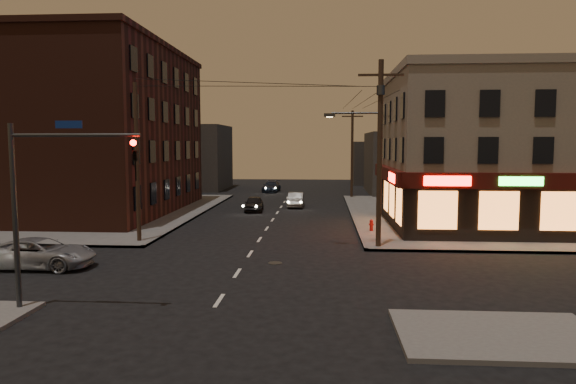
# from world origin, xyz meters

# --- Properties ---
(ground) EXTENTS (120.00, 120.00, 0.00)m
(ground) POSITION_xyz_m (0.00, 0.00, 0.00)
(ground) COLOR black
(ground) RESTS_ON ground
(sidewalk_ne) EXTENTS (24.00, 28.00, 0.15)m
(sidewalk_ne) POSITION_xyz_m (18.00, 19.00, 0.07)
(sidewalk_ne) COLOR #514F4C
(sidewalk_ne) RESTS_ON ground
(sidewalk_nw) EXTENTS (24.00, 28.00, 0.15)m
(sidewalk_nw) POSITION_xyz_m (-18.00, 19.00, 0.07)
(sidewalk_nw) COLOR #514F4C
(sidewalk_nw) RESTS_ON ground
(pizza_building) EXTENTS (15.85, 12.85, 10.50)m
(pizza_building) POSITION_xyz_m (15.93, 13.43, 5.35)
(pizza_building) COLOR gray
(pizza_building) RESTS_ON sidewalk_ne
(brick_apartment) EXTENTS (12.00, 20.00, 13.00)m
(brick_apartment) POSITION_xyz_m (-14.50, 19.00, 6.65)
(brick_apartment) COLOR #431F15
(brick_apartment) RESTS_ON sidewalk_nw
(bg_building_ne_a) EXTENTS (10.00, 12.00, 7.00)m
(bg_building_ne_a) POSITION_xyz_m (14.00, 38.00, 3.50)
(bg_building_ne_a) COLOR #3F3D3A
(bg_building_ne_a) RESTS_ON ground
(bg_building_nw) EXTENTS (9.00, 10.00, 8.00)m
(bg_building_nw) POSITION_xyz_m (-13.00, 42.00, 4.00)
(bg_building_nw) COLOR #3F3D3A
(bg_building_nw) RESTS_ON ground
(bg_building_ne_b) EXTENTS (8.00, 8.00, 6.00)m
(bg_building_ne_b) POSITION_xyz_m (12.00, 52.00, 3.00)
(bg_building_ne_b) COLOR #3F3D3A
(bg_building_ne_b) RESTS_ON ground
(utility_pole_main) EXTENTS (4.20, 0.44, 10.00)m
(utility_pole_main) POSITION_xyz_m (6.68, 5.80, 5.76)
(utility_pole_main) COLOR #382619
(utility_pole_main) RESTS_ON sidewalk_ne
(utility_pole_far) EXTENTS (0.26, 0.26, 9.00)m
(utility_pole_far) POSITION_xyz_m (6.80, 32.00, 4.65)
(utility_pole_far) COLOR #382619
(utility_pole_far) RESTS_ON sidewalk_ne
(utility_pole_west) EXTENTS (0.24, 0.24, 9.00)m
(utility_pole_west) POSITION_xyz_m (-6.80, 6.50, 4.65)
(utility_pole_west) COLOR #382619
(utility_pole_west) RESTS_ON sidewalk_nw
(traffic_signal) EXTENTS (4.49, 0.32, 6.47)m
(traffic_signal) POSITION_xyz_m (-5.57, -5.60, 4.16)
(traffic_signal) COLOR #333538
(traffic_signal) RESTS_ON ground
(suv_cross) EXTENTS (4.97, 2.32, 1.38)m
(suv_cross) POSITION_xyz_m (-9.24, 0.35, 0.69)
(suv_cross) COLOR gray
(suv_cross) RESTS_ON ground
(sedan_near) EXTENTS (1.78, 3.85, 1.28)m
(sedan_near) POSITION_xyz_m (-2.06, 20.88, 0.64)
(sedan_near) COLOR black
(sedan_near) RESTS_ON ground
(sedan_mid) EXTENTS (1.40, 3.95, 1.30)m
(sedan_mid) POSITION_xyz_m (1.31, 24.13, 0.65)
(sedan_mid) COLOR #65635E
(sedan_mid) RESTS_ON ground
(sedan_far) EXTENTS (2.04, 4.53, 1.29)m
(sedan_far) POSITION_xyz_m (-2.34, 38.46, 0.64)
(sedan_far) COLOR black
(sedan_far) RESTS_ON ground
(fire_hydrant) EXTENTS (0.34, 0.34, 0.75)m
(fire_hydrant) POSITION_xyz_m (6.88, 10.71, 0.56)
(fire_hydrant) COLOR #9D100E
(fire_hydrant) RESTS_ON sidewalk_ne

